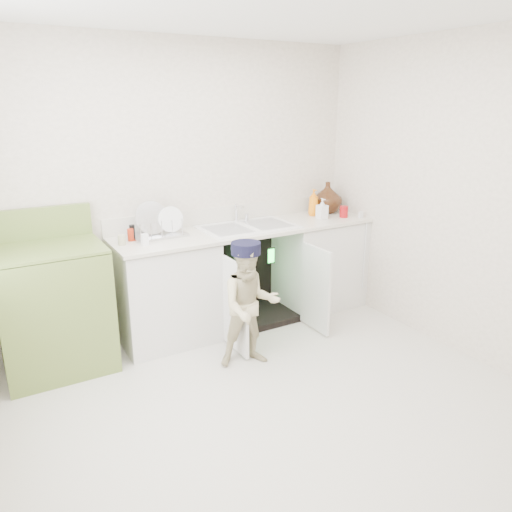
{
  "coord_description": "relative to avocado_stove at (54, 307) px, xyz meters",
  "views": [
    {
      "loc": [
        -1.58,
        -2.59,
        1.98
      ],
      "look_at": [
        0.34,
        0.7,
        0.8
      ],
      "focal_mm": 35.0,
      "sensor_mm": 36.0,
      "label": 1
    }
  ],
  "objects": [
    {
      "name": "ground",
      "position": [
        1.15,
        -1.18,
        -0.5
      ],
      "size": [
        3.5,
        3.5,
        0.0
      ],
      "primitive_type": "plane",
      "color": "#B9B1A3",
      "rests_on": "ground"
    },
    {
      "name": "room_shell",
      "position": [
        1.15,
        -1.18,
        0.75
      ],
      "size": [
        6.0,
        5.5,
        1.26
      ],
      "color": "silver",
      "rests_on": "ground"
    },
    {
      "name": "counter_run",
      "position": [
        1.72,
        0.03,
        -0.03
      ],
      "size": [
        2.44,
        1.02,
        1.21
      ],
      "color": "white",
      "rests_on": "ground"
    },
    {
      "name": "avocado_stove",
      "position": [
        0.0,
        0.0,
        0.0
      ],
      "size": [
        0.78,
        0.65,
        1.21
      ],
      "color": "olive",
      "rests_on": "ground"
    },
    {
      "name": "repair_worker",
      "position": [
        1.31,
        -0.7,
        -0.0
      ],
      "size": [
        0.73,
        0.63,
        0.99
      ],
      "rotation": [
        0.0,
        0.0,
        -0.27
      ],
      "color": "beige",
      "rests_on": "ground"
    }
  ]
}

